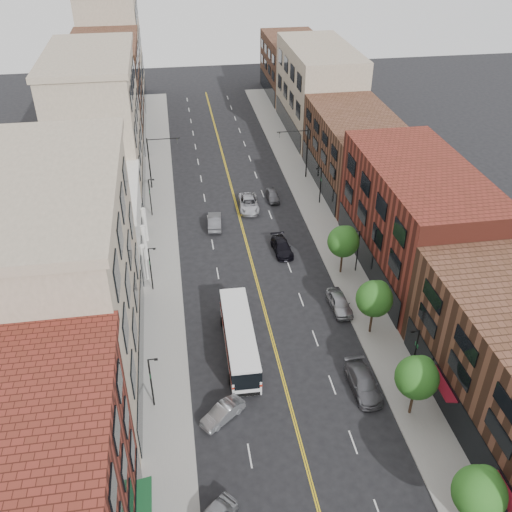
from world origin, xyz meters
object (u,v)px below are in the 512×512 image
city_bus (239,337)px  car_lane_c (273,196)px  car_parked_mid (363,383)px  car_angle_b (223,413)px  car_lane_b (249,204)px  car_parked_far (339,303)px  car_lane_behind (215,221)px  car_lane_a (282,247)px

city_bus → car_lane_c: 29.84m
city_bus → car_parked_mid: (9.66, -6.26, -0.96)m
car_angle_b → car_lane_b: (7.10, 34.18, 0.12)m
car_angle_b → car_lane_b: 34.91m
car_parked_far → car_lane_behind: (-10.75, 18.17, -0.01)m
city_bus → car_lane_c: bearing=74.9°
car_parked_far → car_lane_b: size_ratio=0.82×
car_lane_behind → car_lane_b: 6.24m
car_lane_a → car_lane_b: 11.15m
car_parked_far → car_lane_a: bearing=105.8°
car_parked_mid → car_lane_a: (-2.63, 22.01, -0.07)m
car_lane_c → car_lane_b: bearing=-150.5°
car_lane_behind → car_lane_a: size_ratio=0.98×
city_bus → car_lane_a: bearing=67.0°
car_lane_b → car_lane_c: 4.03m
car_parked_mid → car_lane_behind: (-9.73, 29.01, 0.01)m
city_bus → car_lane_behind: city_bus is taller
city_bus → car_lane_a: (7.03, 15.76, -1.03)m
car_parked_mid → car_lane_b: (-4.88, 32.93, 0.02)m
car_lane_behind → car_parked_far: bearing=125.7°
car_lane_behind → car_lane_b: bearing=-135.9°
car_angle_b → city_bus: bearing=125.5°
car_angle_b → car_parked_mid: 12.05m
car_lane_b → car_lane_c: bearing=32.9°
city_bus → car_lane_behind: bearing=91.2°
car_parked_mid → car_parked_far: car_parked_far is taller
city_bus → car_parked_far: city_bus is taller
city_bus → car_angle_b: 7.93m
car_lane_behind → car_lane_c: size_ratio=1.22×
city_bus → car_lane_c: size_ratio=3.04×
city_bus → car_parked_far: 11.65m
car_lane_a → car_parked_far: bearing=-75.2°
car_lane_c → city_bus: bearing=-105.9°
car_angle_b → car_parked_far: size_ratio=0.87×
car_lane_a → car_parked_mid: bearing=-86.5°
car_angle_b → car_lane_behind: (2.25, 30.26, 0.12)m
car_angle_b → car_lane_a: car_lane_a is taller
car_parked_mid → car_lane_b: car_lane_b is taller
city_bus → car_lane_behind: (-0.08, 22.75, -0.95)m
car_lane_a → car_lane_c: (1.26, 12.89, -0.04)m
car_parked_mid → car_lane_behind: 30.60m
city_bus → car_lane_b: size_ratio=2.08×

